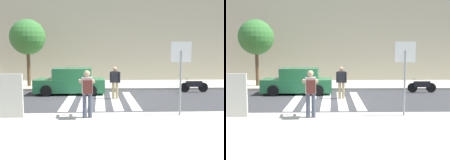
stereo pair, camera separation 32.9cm
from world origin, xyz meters
TOP-DOWN VIEW (x-y plane):
  - ground_plane at (0.00, 0.00)m, footprint 120.00×120.00m
  - sidewalk_near at (0.00, -6.20)m, footprint 60.00×6.00m
  - sidewalk_far at (0.00, 6.00)m, footprint 60.00×4.80m
  - building_facade_far at (0.00, 10.40)m, footprint 56.00×4.00m
  - crosswalk_stripe_0 at (-1.60, 0.20)m, footprint 0.44×5.20m
  - crosswalk_stripe_1 at (-0.80, 0.20)m, footprint 0.44×5.20m
  - crosswalk_stripe_2 at (0.00, 0.20)m, footprint 0.44×5.20m
  - crosswalk_stripe_3 at (0.80, 0.20)m, footprint 0.44×5.20m
  - crosswalk_stripe_4 at (1.60, 0.20)m, footprint 0.44×5.20m
  - stop_sign at (3.01, -3.70)m, footprint 0.76×0.08m
  - photographer_with_backpack at (-0.47, -3.98)m, footprint 0.65×0.89m
  - pedestrian_crossing at (0.80, 0.58)m, footprint 0.57×0.32m
  - parked_car_green at (-1.73, 2.30)m, footprint 4.10×1.92m
  - motorcycle at (5.85, 2.60)m, footprint 1.76×0.60m
  - street_tree_west at (-4.94, 5.05)m, footprint 2.42×2.42m
  - advertising_board at (-3.35, -3.82)m, footprint 1.10×0.11m

SIDE VIEW (x-z plane):
  - ground_plane at x=0.00m, z-range 0.00..0.00m
  - crosswalk_stripe_0 at x=-1.60m, z-range 0.00..0.01m
  - crosswalk_stripe_1 at x=-0.80m, z-range 0.00..0.01m
  - crosswalk_stripe_2 at x=0.00m, z-range 0.00..0.01m
  - crosswalk_stripe_3 at x=0.80m, z-range 0.00..0.01m
  - crosswalk_stripe_4 at x=1.60m, z-range 0.00..0.01m
  - sidewalk_near at x=0.00m, z-range 0.00..0.14m
  - sidewalk_far at x=0.00m, z-range 0.00..0.14m
  - motorcycle at x=5.85m, z-range -0.02..0.85m
  - parked_car_green at x=-1.73m, z-range -0.05..1.50m
  - advertising_board at x=-3.35m, z-range 0.14..1.74m
  - pedestrian_crossing at x=0.80m, z-range 0.11..1.84m
  - photographer_with_backpack at x=-0.47m, z-range 0.31..2.03m
  - stop_sign at x=3.01m, z-range 0.77..3.54m
  - street_tree_west at x=-4.94m, z-range 1.20..5.79m
  - building_facade_far at x=0.00m, z-range 0.00..7.40m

